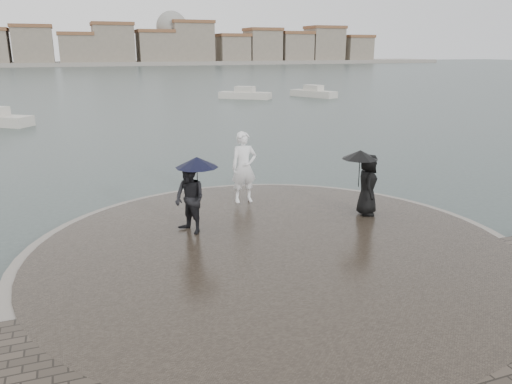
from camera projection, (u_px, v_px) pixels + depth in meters
name	position (u px, v px, depth m)	size (l,w,h in m)	color
ground	(346.00, 332.00, 9.40)	(400.00, 400.00, 0.00)	#2B3835
kerb_ring	(274.00, 255.00, 12.50)	(12.50, 12.50, 0.32)	gray
quay_tip	(274.00, 254.00, 12.49)	(11.90, 11.90, 0.36)	#2D261E
statue	(244.00, 167.00, 15.87)	(0.83, 0.55, 2.28)	white
visitor_left	(191.00, 190.00, 13.19)	(1.35, 1.25, 2.04)	black
visitor_right	(366.00, 178.00, 14.64)	(1.25, 1.16, 1.95)	black
far_skyline	(54.00, 47.00, 150.21)	(260.00, 20.00, 37.00)	gray
boats	(211.00, 101.00, 47.57)	(35.08, 16.69, 1.50)	beige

